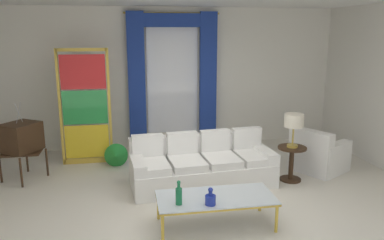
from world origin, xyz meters
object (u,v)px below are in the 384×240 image
Objects in this scene: bottle_blue_decanter at (179,195)px; vintage_tv at (21,139)px; bottle_crystal_tall at (210,199)px; table_lamp_brass at (294,122)px; armchair_white at (318,155)px; couch_white_long at (201,166)px; peacock_figurine at (116,156)px; round_side_table at (291,160)px; coffee_table at (216,199)px; stained_glass_divider at (85,110)px.

vintage_tv is at bearing 136.16° from bottle_blue_decanter.
vintage_tv is at bearing 139.48° from bottle_crystal_tall.
table_lamp_brass is (1.75, 1.51, 0.54)m from bottle_crystal_tall.
armchair_white is at bearing -5.32° from vintage_tv.
armchair_white is (2.21, 0.22, -0.02)m from couch_white_long.
peacock_figurine is at bearing 144.53° from couch_white_long.
vintage_tv is 2.26× the size of round_side_table.
bottle_crystal_tall is at bearing -139.16° from table_lamp_brass.
round_side_table is at bearing 33.99° from bottle_blue_decanter.
bottle_blue_decanter is at bearing -43.84° from vintage_tv.
couch_white_long reaches higher than round_side_table.
stained_glass_divider is (-1.87, 2.79, 0.68)m from coffee_table.
bottle_crystal_tall is (0.38, -0.08, -0.05)m from bottle_blue_decanter.
bottle_blue_decanter is at bearing -147.40° from armchair_white.
bottle_blue_decanter reaches higher than coffee_table.
vintage_tv is 5.22m from armchair_white.
stained_glass_divider reaches higher than bottle_crystal_tall.
couch_white_long is at bearing 86.10° from coffee_table.
couch_white_long is 4.22× the size of table_lamp_brass.
bottle_blue_decanter is 0.53× the size of round_side_table.
couch_white_long is 1.70m from table_lamp_brass.
bottle_crystal_tall reaches higher than round_side_table.
table_lamp_brass is (2.96, -1.16, 0.81)m from peacock_figurine.
peacock_figurine is at bearing 118.45° from coffee_table.
bottle_blue_decanter is 0.28× the size of armchair_white.
round_side_table is (-0.68, -0.36, 0.07)m from armchair_white.
bottle_crystal_tall is at bearing -40.52° from vintage_tv.
stained_glass_divider is (1.01, 0.66, 0.33)m from vintage_tv.
table_lamp_brass is at bearing -23.19° from stained_glass_divider.
round_side_table is at bearing -152.09° from armchair_white.
bottle_crystal_tall is 2.38m from table_lamp_brass.
couch_white_long is 2.50m from stained_glass_divider.
vintage_tv is (-2.75, 2.35, 0.24)m from bottle_crystal_tall.
vintage_tv is 4.60m from round_side_table.
armchair_white is 1.86× the size of round_side_table.
vintage_tv is 0.61× the size of stained_glass_divider.
bottle_crystal_tall is 0.40× the size of table_lamp_brass.
coffee_table is 0.69× the size of stained_glass_divider.
bottle_blue_decanter reaches higher than peacock_figurine.
couch_white_long is at bearing 174.78° from table_lamp_brass.
couch_white_long is 1.75m from peacock_figurine.
armchair_white is at bearing 27.91° from round_side_table.
stained_glass_divider is 3.67× the size of peacock_figurine.
couch_white_long is at bearing 82.53° from bottle_crystal_tall.
couch_white_long reaches higher than bottle_blue_decanter.
peacock_figurine is at bearing 107.68° from bottle_blue_decanter.
bottle_blue_decanter reaches higher than round_side_table.
armchair_white is 4.39m from stained_glass_divider.
couch_white_long is at bearing -34.68° from stained_glass_divider.
bottle_blue_decanter is 3.34m from armchair_white.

